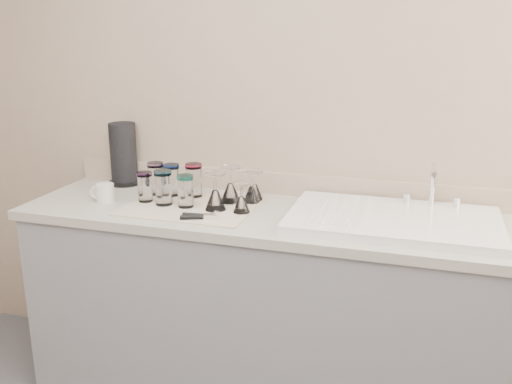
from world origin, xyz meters
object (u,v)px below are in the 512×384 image
(sink_unit, at_px, (394,219))
(goblet_back_right, at_px, (251,192))
(goblet_extra, at_px, (255,190))
(paper_towel_roll, at_px, (124,154))
(tumbler_purple, at_px, (194,180))
(goblet_back_left, at_px, (231,190))
(tumbler_teal, at_px, (156,178))
(tumbler_magenta, at_px, (145,187))
(can_opener, at_px, (200,216))
(tumbler_blue, at_px, (163,187))
(goblet_front_right, at_px, (241,202))
(white_mug, at_px, (105,193))
(goblet_front_left, at_px, (215,197))
(tumbler_cyan, at_px, (172,180))
(tumbler_lavender, at_px, (185,191))

(sink_unit, bearing_deg, goblet_back_right, 171.41)
(goblet_extra, relative_size, paper_towel_roll, 0.44)
(tumbler_purple, bearing_deg, goblet_back_left, -9.45)
(tumbler_teal, distance_m, goblet_extra, 0.46)
(tumbler_magenta, distance_m, can_opener, 0.36)
(tumbler_blue, xyz_separation_m, goblet_front_right, (0.36, -0.00, -0.03))
(goblet_back_left, bearing_deg, goblet_back_right, 14.92)
(goblet_back_right, bearing_deg, can_opener, -115.12)
(tumbler_teal, bearing_deg, can_opener, -39.34)
(tumbler_purple, height_order, goblet_extra, tumbler_purple)
(can_opener, distance_m, white_mug, 0.52)
(tumbler_blue, xyz_separation_m, goblet_extra, (0.36, 0.19, -0.03))
(tumbler_purple, distance_m, goblet_back_right, 0.28)
(tumbler_magenta, height_order, can_opener, tumbler_magenta)
(goblet_extra, bearing_deg, tumbler_teal, -173.63)
(sink_unit, relative_size, white_mug, 6.97)
(tumbler_purple, height_order, goblet_front_left, goblet_front_left)
(goblet_front_left, bearing_deg, goblet_back_right, 52.43)
(tumbler_teal, xyz_separation_m, tumbler_purple, (0.18, 0.02, 0.00))
(tumbler_cyan, bearing_deg, sink_unit, -4.97)
(tumbler_blue, height_order, goblet_extra, tumbler_blue)
(can_opener, relative_size, white_mug, 1.31)
(tumbler_teal, relative_size, tumbler_blue, 0.97)
(tumbler_magenta, bearing_deg, white_mug, -169.79)
(tumbler_purple, bearing_deg, white_mug, -155.05)
(tumbler_teal, relative_size, goblet_back_right, 1.11)
(goblet_back_left, distance_m, white_mug, 0.57)
(can_opener, bearing_deg, paper_towel_roll, 144.24)
(goblet_back_right, height_order, white_mug, goblet_back_right)
(goblet_front_left, height_order, paper_towel_roll, paper_towel_roll)
(tumbler_purple, xyz_separation_m, tumbler_blue, (-0.08, -0.15, 0.00))
(can_opener, relative_size, paper_towel_roll, 0.51)
(tumbler_teal, bearing_deg, goblet_back_left, -2.17)
(goblet_back_left, bearing_deg, goblet_front_right, -53.71)
(tumbler_magenta, bearing_deg, goblet_back_right, 15.70)
(tumbler_teal, relative_size, paper_towel_roll, 0.49)
(tumbler_lavender, relative_size, goblet_back_left, 0.87)
(goblet_extra, xyz_separation_m, paper_towel_roll, (-0.70, 0.09, 0.10))
(sink_unit, relative_size, tumbler_purple, 5.39)
(tumbler_purple, relative_size, tumbler_lavender, 1.09)
(tumbler_teal, relative_size, goblet_front_right, 1.16)
(goblet_back_right, xyz_separation_m, can_opener, (-0.13, -0.28, -0.04))
(tumbler_teal, relative_size, goblet_extra, 1.12)
(tumbler_cyan, relative_size, goblet_front_right, 1.13)
(sink_unit, distance_m, goblet_back_left, 0.72)
(tumbler_blue, height_order, goblet_front_right, tumbler_blue)
(can_opener, bearing_deg, tumbler_cyan, 132.59)
(tumbler_cyan, relative_size, goblet_back_right, 1.09)
(tumbler_magenta, xyz_separation_m, white_mug, (-0.18, -0.03, -0.03))
(tumbler_teal, height_order, white_mug, tumbler_teal)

